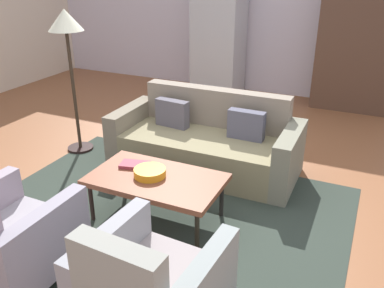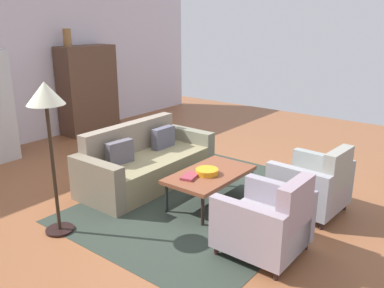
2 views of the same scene
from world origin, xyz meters
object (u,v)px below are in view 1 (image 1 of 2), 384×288
at_px(couch, 207,143).
at_px(coffee_table, 156,181).
at_px(book_stack, 135,165).
at_px(floor_lamp, 67,34).
at_px(cabinet, 357,53).
at_px(armchair_left, 6,241).
at_px(refrigerator, 219,41).
at_px(fruit_bowl, 150,172).

distance_m(couch, coffee_table, 1.19).
height_order(book_stack, floor_lamp, floor_lamp).
bearing_deg(couch, coffee_table, 89.64).
height_order(couch, cabinet, cabinet).
bearing_deg(book_stack, armchair_left, -103.97).
relative_size(cabinet, refrigerator, 0.97).
bearing_deg(floor_lamp, cabinet, 46.70).
relative_size(armchair_left, refrigerator, 0.48).
bearing_deg(refrigerator, coffee_table, -76.40).
relative_size(coffee_table, armchair_left, 1.36).
height_order(armchair_left, floor_lamp, floor_lamp).
height_order(coffee_table, floor_lamp, floor_lamp).
bearing_deg(floor_lamp, refrigerator, 77.20).
bearing_deg(armchair_left, couch, 76.10).
distance_m(coffee_table, book_stack, 0.31).
bearing_deg(cabinet, coffee_table, -107.80).
relative_size(fruit_bowl, refrigerator, 0.16).
xyz_separation_m(couch, book_stack, (-0.28, -1.08, 0.16)).
relative_size(coffee_table, cabinet, 0.67).
distance_m(book_stack, cabinet, 4.30).
relative_size(couch, fruit_bowl, 7.25).
distance_m(coffee_table, refrigerator, 4.11).
distance_m(coffee_table, armchair_left, 1.31).
distance_m(fruit_bowl, refrigerator, 4.09).
bearing_deg(floor_lamp, armchair_left, -63.50).
xyz_separation_m(fruit_bowl, refrigerator, (-0.90, 3.96, 0.46)).
distance_m(couch, book_stack, 1.13).
distance_m(couch, refrigerator, 3.01).
height_order(fruit_bowl, refrigerator, refrigerator).
height_order(book_stack, cabinet, cabinet).
height_order(refrigerator, floor_lamp, refrigerator).
xyz_separation_m(fruit_bowl, floor_lamp, (-1.58, 0.93, 0.98)).
relative_size(fruit_bowl, book_stack, 0.96).
distance_m(coffee_table, cabinet, 4.30).
bearing_deg(couch, refrigerator, -71.36).
bearing_deg(refrigerator, floor_lamp, -102.80).
relative_size(armchair_left, cabinet, 0.49).
bearing_deg(book_stack, refrigerator, 99.90).
bearing_deg(armchair_left, book_stack, 76.43).
xyz_separation_m(book_stack, floor_lamp, (-1.36, 0.83, 1.00)).
xyz_separation_m(armchair_left, refrigerator, (-0.36, 5.13, 0.58)).
distance_m(fruit_bowl, cabinet, 4.31).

